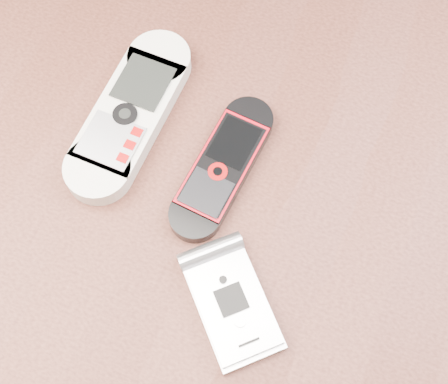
{
  "coord_description": "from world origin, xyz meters",
  "views": [
    {
      "loc": [
        0.08,
        -0.19,
        1.25
      ],
      "look_at": [
        0.01,
        0.0,
        0.76
      ],
      "focal_mm": 50.0,
      "sensor_mm": 36.0,
      "label": 1
    }
  ],
  "objects_px": {
    "nokia_white": "(130,113)",
    "nokia_black_red": "(223,167)",
    "motorola_razr": "(233,305)",
    "table": "(219,233)"
  },
  "relations": [
    {
      "from": "nokia_black_red",
      "to": "motorola_razr",
      "type": "height_order",
      "value": "motorola_razr"
    },
    {
      "from": "nokia_white",
      "to": "table",
      "type": "bearing_deg",
      "value": -19.7
    },
    {
      "from": "table",
      "to": "nokia_black_red",
      "type": "bearing_deg",
      "value": 103.79
    },
    {
      "from": "table",
      "to": "nokia_black_red",
      "type": "distance_m",
      "value": 0.12
    },
    {
      "from": "table",
      "to": "nokia_black_red",
      "type": "height_order",
      "value": "nokia_black_red"
    },
    {
      "from": "nokia_black_red",
      "to": "nokia_white",
      "type": "bearing_deg",
      "value": 175.2
    },
    {
      "from": "motorola_razr",
      "to": "nokia_white",
      "type": "bearing_deg",
      "value": 95.75
    },
    {
      "from": "nokia_white",
      "to": "motorola_razr",
      "type": "xyz_separation_m",
      "value": [
        0.15,
        -0.13,
        -0.0
      ]
    },
    {
      "from": "nokia_white",
      "to": "nokia_black_red",
      "type": "distance_m",
      "value": 0.1
    },
    {
      "from": "nokia_white",
      "to": "motorola_razr",
      "type": "relative_size",
      "value": 1.71
    }
  ]
}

